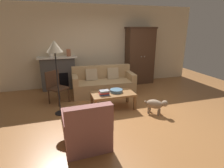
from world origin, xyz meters
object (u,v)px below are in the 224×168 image
at_px(mantel_vase_terracotta, 69,53).
at_px(side_chair_wooden, 56,85).
at_px(mantel_vase_cream, 51,53).
at_px(fruit_bowl, 116,91).
at_px(armchair_near_left, 87,130).
at_px(armoire, 140,56).
at_px(dog, 156,104).
at_px(fireplace, 59,73).
at_px(book_stack, 104,93).
at_px(couch, 103,84).
at_px(coffee_table, 113,95).
at_px(floor_lamp, 55,51).

xyz_separation_m(mantel_vase_terracotta, side_chair_wooden, (-0.48, -1.17, -0.72)).
bearing_deg(mantel_vase_cream, side_chair_wooden, -86.03).
height_order(fruit_bowl, armchair_near_left, armchair_near_left).
height_order(armoire, dog, armoire).
height_order(fireplace, book_stack, fireplace).
distance_m(armoire, fruit_bowl, 2.52).
distance_m(fruit_bowl, side_chair_wooden, 1.71).
distance_m(couch, mantel_vase_terracotta, 1.58).
bearing_deg(side_chair_wooden, couch, 12.42).
height_order(fireplace, mantel_vase_cream, mantel_vase_cream).
height_order(couch, coffee_table, couch).
bearing_deg(dog, mantel_vase_terracotta, 124.86).
bearing_deg(coffee_table, mantel_vase_cream, 126.55).
xyz_separation_m(armoire, side_chair_wooden, (-3.05, -1.11, -0.52)).
xyz_separation_m(fireplace, mantel_vase_terracotta, (0.38, -0.02, 0.67)).
bearing_deg(armoire, fireplace, 178.49).
xyz_separation_m(armchair_near_left, dog, (1.81, 0.76, -0.07)).
xyz_separation_m(couch, side_chair_wooden, (-1.44, -0.32, 0.19)).
relative_size(armoire, floor_lamp, 1.17).
xyz_separation_m(fruit_bowl, mantel_vase_cream, (-1.59, 1.97, 0.80)).
bearing_deg(armoire, mantel_vase_cream, 178.90).
bearing_deg(mantel_vase_terracotta, fireplace, 177.30).
bearing_deg(fireplace, mantel_vase_terracotta, -2.70).
bearing_deg(fireplace, mantel_vase_cream, -174.31).
distance_m(armoire, couch, 1.93).
bearing_deg(dog, fireplace, 129.88).
relative_size(book_stack, armchair_near_left, 0.30).
bearing_deg(side_chair_wooden, armchair_near_left, -77.28).
bearing_deg(couch, floor_lamp, -141.64).
relative_size(fruit_bowl, floor_lamp, 0.19).
bearing_deg(book_stack, mantel_vase_terracotta, 108.17).
xyz_separation_m(fireplace, fruit_bowl, (1.41, -1.98, -0.11)).
distance_m(couch, side_chair_wooden, 1.49).
distance_m(armchair_near_left, floor_lamp, 1.94).
bearing_deg(couch, armoire, 26.35).
xyz_separation_m(mantel_vase_terracotta, armchair_near_left, (0.02, -3.39, -0.92)).
height_order(coffee_table, fruit_bowl, fruit_bowl).
distance_m(armchair_near_left, dog, 1.96).
height_order(armchair_near_left, side_chair_wooden, side_chair_wooden).
bearing_deg(coffee_table, dog, -34.55).
distance_m(fireplace, coffee_table, 2.42).
bearing_deg(floor_lamp, fruit_bowl, -1.09).
relative_size(book_stack, dog, 0.56).
bearing_deg(floor_lamp, couch, 38.36).
xyz_separation_m(coffee_table, side_chair_wooden, (-1.40, 0.83, 0.15)).
bearing_deg(armchair_near_left, floor_lamp, 106.46).
relative_size(fireplace, dog, 2.69).
bearing_deg(fireplace, armoire, -1.51).
distance_m(coffee_table, floor_lamp, 1.77).
height_order(book_stack, side_chair_wooden, side_chair_wooden).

